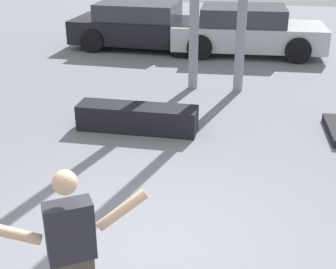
{
  "coord_description": "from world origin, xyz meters",
  "views": [
    {
      "loc": [
        1.05,
        -4.0,
        3.24
      ],
      "look_at": [
        -0.16,
        1.58,
        0.69
      ],
      "focal_mm": 50.0,
      "sensor_mm": 36.0,
      "label": 1
    }
  ],
  "objects_px": {
    "parked_car_black": "(143,26)",
    "parked_car_silver": "(247,31)",
    "grind_box": "(137,118)",
    "skateboarder": "(71,244)"
  },
  "relations": [
    {
      "from": "parked_car_silver",
      "to": "skateboarder",
      "type": "bearing_deg",
      "value": -99.12
    },
    {
      "from": "parked_car_black",
      "to": "grind_box",
      "type": "bearing_deg",
      "value": -75.4
    },
    {
      "from": "skateboarder",
      "to": "parked_car_silver",
      "type": "distance_m",
      "value": 10.11
    },
    {
      "from": "grind_box",
      "to": "parked_car_silver",
      "type": "bearing_deg",
      "value": 75.59
    },
    {
      "from": "skateboarder",
      "to": "grind_box",
      "type": "distance_m",
      "value": 4.37
    },
    {
      "from": "parked_car_silver",
      "to": "parked_car_black",
      "type": "bearing_deg",
      "value": 174.28
    },
    {
      "from": "skateboarder",
      "to": "parked_car_silver",
      "type": "xyz_separation_m",
      "value": [
        0.84,
        10.07,
        -0.22
      ]
    },
    {
      "from": "grind_box",
      "to": "parked_car_black",
      "type": "xyz_separation_m",
      "value": [
        -1.47,
        5.87,
        0.41
      ]
    },
    {
      "from": "parked_car_black",
      "to": "parked_car_silver",
      "type": "distance_m",
      "value": 2.96
    },
    {
      "from": "grind_box",
      "to": "parked_car_black",
      "type": "relative_size",
      "value": 0.51
    }
  ]
}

